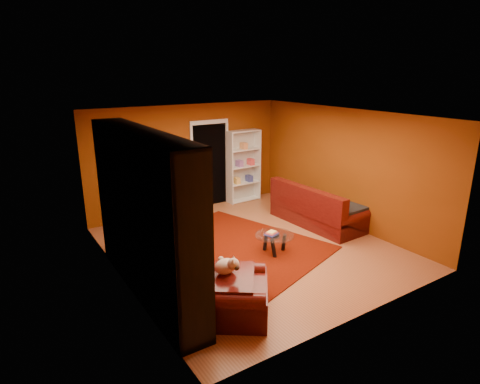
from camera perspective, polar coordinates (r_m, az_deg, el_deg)
floor at (r=8.04m, az=1.56°, el=-8.05°), size 5.00×5.50×0.05m
ceiling at (r=7.32m, az=1.73°, el=11.08°), size 5.00×5.50×0.05m
wall_back at (r=9.92m, az=-7.49°, el=4.77°), size 5.00×0.05×2.60m
wall_left at (r=6.55m, az=-16.91°, el=-2.29°), size 0.05×5.50×2.60m
wall_right at (r=9.20m, az=14.75°, el=3.38°), size 0.05×5.50×2.60m
doorway at (r=10.20m, az=-4.28°, el=3.77°), size 1.06×0.60×2.16m
rug at (r=7.98m, az=-1.07°, el=-8.00°), size 3.72×4.03×0.02m
media_unit at (r=6.18m, az=-13.38°, el=-3.31°), size 0.52×3.35×2.57m
christmas_tree at (r=8.89m, az=-11.57°, el=0.57°), size 1.31×1.31×1.89m
gift_box_teal at (r=9.02m, az=-13.29°, el=-4.48°), size 0.32×0.32×0.29m
gift_box_green at (r=8.95m, az=-7.10°, el=-4.34°), size 0.37×0.37×0.28m
gift_box_red at (r=9.53m, az=-11.24°, el=-3.36°), size 0.28×0.28×0.23m
white_bookshelf at (r=10.55m, az=0.53°, el=3.67°), size 0.91×0.34×1.94m
armchair at (r=5.86m, az=-1.59°, el=-12.76°), size 1.69×1.69×0.94m
dog at (r=5.80m, az=-2.07°, el=-10.52°), size 0.48×0.50×0.31m
sofa at (r=9.24m, az=11.09°, el=-1.66°), size 1.08×2.23×0.94m
coffee_table at (r=7.75m, az=4.90°, el=-7.33°), size 0.94×0.94×0.47m
acrylic_chair at (r=8.59m, az=-6.70°, el=-3.01°), size 0.53×0.57×0.92m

